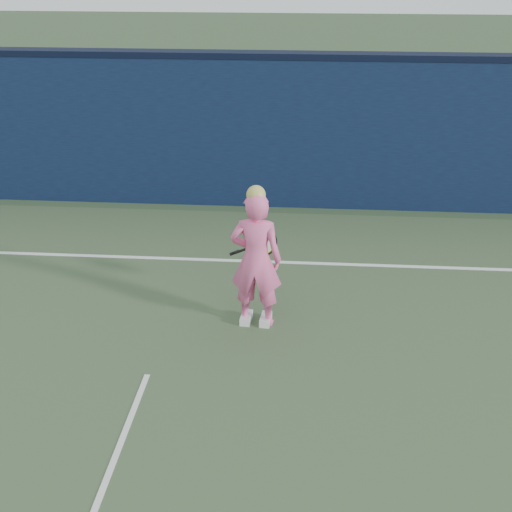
{
  "coord_description": "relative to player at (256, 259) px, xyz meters",
  "views": [
    {
      "loc": [
        1.69,
        -5.34,
        4.33
      ],
      "look_at": [
        1.08,
        2.24,
        0.89
      ],
      "focal_mm": 50.0,
      "sensor_mm": 36.0,
      "label": 1
    }
  ],
  "objects": [
    {
      "name": "racket",
      "position": [
        0.05,
        0.49,
        -0.01
      ],
      "size": [
        0.6,
        0.23,
        0.33
      ],
      "rotation": [
        0.0,
        0.0,
        0.2
      ],
      "color": "black",
      "rests_on": "ground"
    },
    {
      "name": "wall_cap",
      "position": [
        -1.08,
        4.26,
        1.7
      ],
      "size": [
        24.0,
        0.42,
        0.1
      ],
      "primitive_type": "cube",
      "color": "black",
      "rests_on": "backstop_wall"
    },
    {
      "name": "backstop_wall",
      "position": [
        -1.08,
        4.26,
        0.4
      ],
      "size": [
        24.0,
        0.4,
        2.5
      ],
      "primitive_type": "cube",
      "color": "black",
      "rests_on": "ground"
    },
    {
      "name": "court_lines",
      "position": [
        -1.08,
        -2.57,
        -0.84
      ],
      "size": [
        11.0,
        12.04,
        0.01
      ],
      "color": "white",
      "rests_on": "court_surface"
    },
    {
      "name": "ground",
      "position": [
        -1.08,
        -2.24,
        -0.85
      ],
      "size": [
        80.0,
        80.0,
        0.0
      ],
      "primitive_type": "plane",
      "color": "#35482C",
      "rests_on": "ground"
    },
    {
      "name": "player",
      "position": [
        0.0,
        0.0,
        0.0
      ],
      "size": [
        0.65,
        0.45,
        1.76
      ],
      "rotation": [
        0.0,
        0.0,
        3.06
      ],
      "color": "pink",
      "rests_on": "ground"
    }
  ]
}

